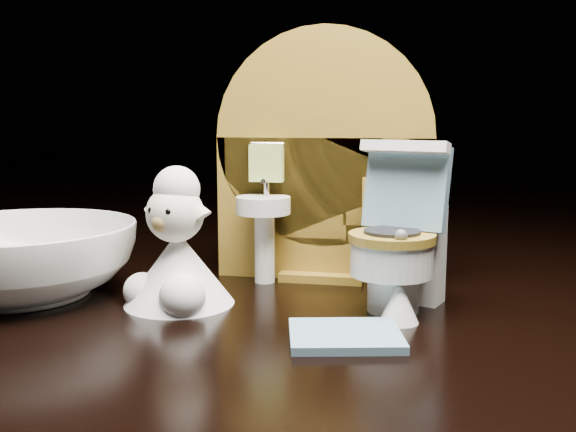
{
  "coord_description": "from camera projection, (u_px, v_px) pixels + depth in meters",
  "views": [
    {
      "loc": [
        0.05,
        -0.32,
        0.1
      ],
      "look_at": [
        -0.01,
        0.01,
        0.05
      ],
      "focal_mm": 40.0,
      "sensor_mm": 36.0,
      "label": 1
    }
  ],
  "objects": [
    {
      "name": "backdrop_panel",
      "position": [
        323.0,
        171.0,
        0.39
      ],
      "size": [
        0.13,
        0.05,
        0.15
      ],
      "color": "olive",
      "rests_on": "ground"
    },
    {
      "name": "toy_toilet",
      "position": [
        400.0,
        247.0,
        0.33
      ],
      "size": [
        0.05,
        0.06,
        0.09
      ],
      "rotation": [
        0.0,
        0.0,
        -0.35
      ],
      "color": "white",
      "rests_on": "ground"
    },
    {
      "name": "bath_mat",
      "position": [
        345.0,
        336.0,
        0.28
      ],
      "size": [
        0.06,
        0.05,
        0.0
      ],
      "primitive_type": "cube",
      "rotation": [
        0.0,
        0.0,
        0.22
      ],
      "color": "#668DA3",
      "rests_on": "ground"
    },
    {
      "name": "toilet_brush",
      "position": [
        399.0,
        298.0,
        0.31
      ],
      "size": [
        0.02,
        0.02,
        0.05
      ],
      "color": "white",
      "rests_on": "ground"
    },
    {
      "name": "plush_lamb",
      "position": [
        177.0,
        256.0,
        0.34
      ],
      "size": [
        0.06,
        0.06,
        0.08
      ],
      "rotation": [
        0.0,
        0.0,
        -0.28
      ],
      "color": "white",
      "rests_on": "ground"
    },
    {
      "name": "ceramic_bowl",
      "position": [
        20.0,
        260.0,
        0.35
      ],
      "size": [
        0.13,
        0.13,
        0.04
      ],
      "primitive_type": "imported",
      "rotation": [
        0.0,
        0.0,
        -0.01
      ],
      "color": "white",
      "rests_on": "ground"
    }
  ]
}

